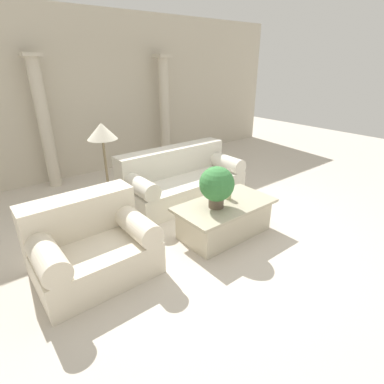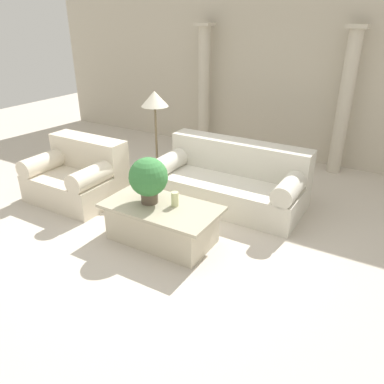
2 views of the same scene
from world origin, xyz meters
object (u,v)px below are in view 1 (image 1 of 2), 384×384
object	(u,v)px
loveseat	(90,244)
potted_plant	(217,185)
coffee_table	(224,218)
floor_lamp	(102,137)
sofa_long	(181,179)

from	to	relation	value
loveseat	potted_plant	size ratio (longest dim) A/B	2.26
coffee_table	floor_lamp	size ratio (longest dim) A/B	0.93
coffee_table	floor_lamp	distance (m)	2.03
sofa_long	floor_lamp	distance (m)	1.62
sofa_long	floor_lamp	bearing A→B (deg)	179.26
sofa_long	loveseat	bearing A→B (deg)	-153.74
loveseat	potted_plant	xyz separation A→B (m)	(1.59, -0.37, 0.43)
loveseat	coffee_table	xyz separation A→B (m)	(1.75, -0.38, -0.12)
floor_lamp	potted_plant	bearing A→B (deg)	-57.44
potted_plant	floor_lamp	bearing A→B (deg)	122.56
coffee_table	sofa_long	bearing A→B (deg)	79.09
loveseat	potted_plant	distance (m)	1.68
potted_plant	loveseat	bearing A→B (deg)	166.72
sofa_long	potted_plant	world-z (taller)	potted_plant
coffee_table	potted_plant	bearing A→B (deg)	179.04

